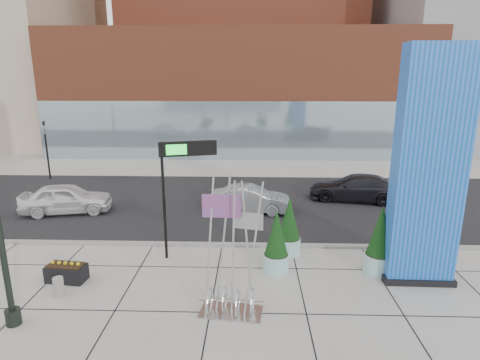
{
  "coord_description": "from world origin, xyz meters",
  "views": [
    {
      "loc": [
        2.28,
        -11.98,
        7.2
      ],
      "look_at": [
        1.85,
        2.0,
        3.49
      ],
      "focal_mm": 30.0,
      "sensor_mm": 36.0,
      "label": 1
    }
  ],
  "objects_px": {
    "blue_pylon": "(428,174)",
    "public_art_sculpture": "(231,280)",
    "concrete_bollard": "(59,287)",
    "overhead_street_sign": "(183,160)",
    "car_silver_mid": "(250,199)",
    "car_white_west": "(66,199)"
  },
  "relations": [
    {
      "from": "blue_pylon",
      "to": "public_art_sculpture",
      "type": "distance_m",
      "value": 7.49
    },
    {
      "from": "concrete_bollard",
      "to": "overhead_street_sign",
      "type": "relative_size",
      "value": 0.14
    },
    {
      "from": "blue_pylon",
      "to": "concrete_bollard",
      "type": "relative_size",
      "value": 12.4
    },
    {
      "from": "concrete_bollard",
      "to": "car_silver_mid",
      "type": "xyz_separation_m",
      "value": [
        6.34,
        8.68,
        0.37
      ]
    },
    {
      "from": "public_art_sculpture",
      "to": "overhead_street_sign",
      "type": "height_order",
      "value": "overhead_street_sign"
    },
    {
      "from": "public_art_sculpture",
      "to": "car_white_west",
      "type": "bearing_deg",
      "value": 142.53
    },
    {
      "from": "blue_pylon",
      "to": "overhead_street_sign",
      "type": "height_order",
      "value": "blue_pylon"
    },
    {
      "from": "car_white_west",
      "to": "public_art_sculpture",
      "type": "bearing_deg",
      "value": -145.96
    },
    {
      "from": "blue_pylon",
      "to": "public_art_sculpture",
      "type": "bearing_deg",
      "value": -159.26
    },
    {
      "from": "concrete_bollard",
      "to": "car_white_west",
      "type": "height_order",
      "value": "car_white_west"
    },
    {
      "from": "public_art_sculpture",
      "to": "concrete_bollard",
      "type": "bearing_deg",
      "value": 178.74
    },
    {
      "from": "concrete_bollard",
      "to": "overhead_street_sign",
      "type": "xyz_separation_m",
      "value": [
        3.8,
        2.97,
        3.72
      ]
    },
    {
      "from": "car_silver_mid",
      "to": "public_art_sculpture",
      "type": "bearing_deg",
      "value": -177.58
    },
    {
      "from": "car_white_west",
      "to": "blue_pylon",
      "type": "bearing_deg",
      "value": -124.71
    },
    {
      "from": "blue_pylon",
      "to": "overhead_street_sign",
      "type": "xyz_separation_m",
      "value": [
        -8.57,
        1.49,
        0.1
      ]
    },
    {
      "from": "concrete_bollard",
      "to": "car_silver_mid",
      "type": "relative_size",
      "value": 0.16
    },
    {
      "from": "blue_pylon",
      "to": "car_white_west",
      "type": "height_order",
      "value": "blue_pylon"
    },
    {
      "from": "overhead_street_sign",
      "to": "public_art_sculpture",
      "type": "bearing_deg",
      "value": -77.27
    },
    {
      "from": "overhead_street_sign",
      "to": "car_white_west",
      "type": "bearing_deg",
      "value": 128.83
    },
    {
      "from": "blue_pylon",
      "to": "concrete_bollard",
      "type": "distance_m",
      "value": 12.97
    },
    {
      "from": "public_art_sculpture",
      "to": "concrete_bollard",
      "type": "height_order",
      "value": "public_art_sculpture"
    },
    {
      "from": "public_art_sculpture",
      "to": "car_silver_mid",
      "type": "xyz_separation_m",
      "value": [
        0.52,
        9.5,
        -0.44
      ]
    }
  ]
}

